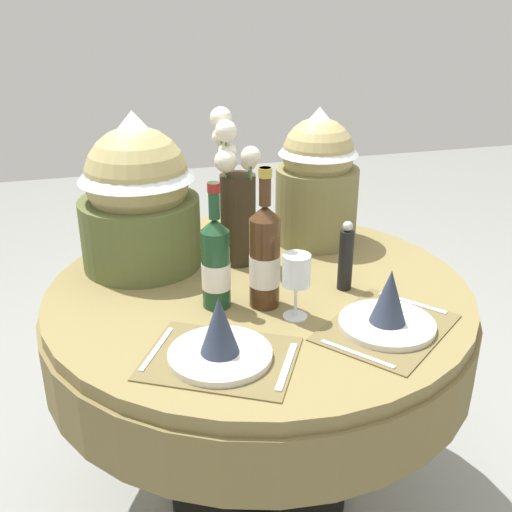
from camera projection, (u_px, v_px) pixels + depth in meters
ground at (258, 493)px, 2.07m from camera, size 8.00×8.00×0.00m
dining_table at (259, 327)px, 1.81m from camera, size 1.22×1.22×0.78m
place_setting_left at (220, 341)px, 1.39m from camera, size 0.42×0.39×0.16m
place_setting_right at (388, 312)px, 1.52m from camera, size 0.43×0.41×0.16m
flower_vase at (236, 197)px, 1.82m from camera, size 0.13×0.22×0.47m
wine_bottle_left at (216, 263)px, 1.60m from camera, size 0.08×0.08×0.34m
wine_bottle_centre at (265, 256)px, 1.59m from camera, size 0.08×0.08×0.38m
wine_glass_right at (296, 272)px, 1.54m from camera, size 0.07×0.07×0.17m
pepper_mill at (346, 258)px, 1.70m from camera, size 0.04×0.04×0.20m
gift_tub_back_left at (138, 188)px, 1.79m from camera, size 0.36×0.36×0.47m
gift_tub_back_right at (317, 172)px, 1.98m from camera, size 0.27×0.27×0.44m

